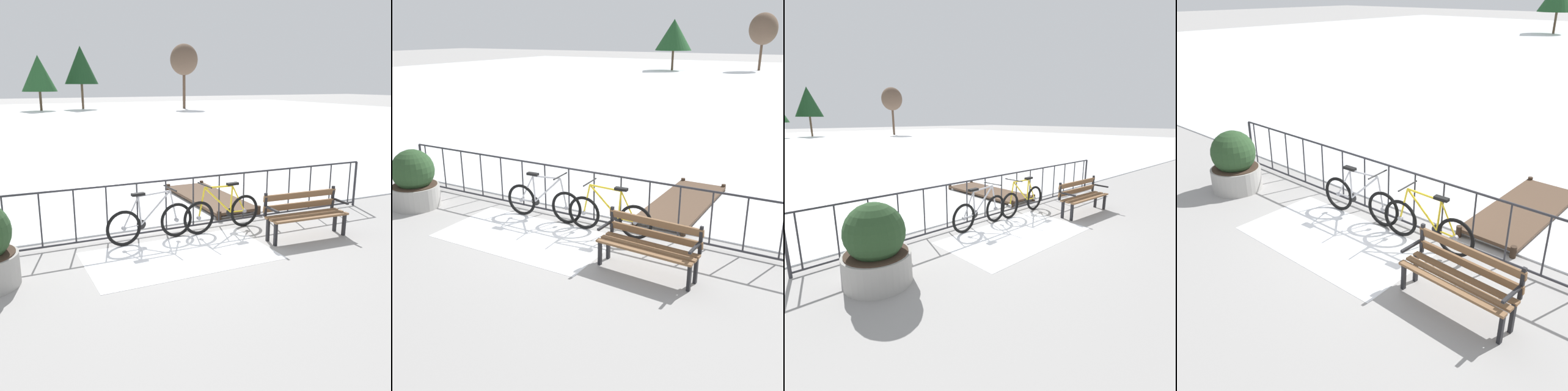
% 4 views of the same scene
% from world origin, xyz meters
% --- Properties ---
extents(ground_plane, '(160.00, 160.00, 0.00)m').
position_xyz_m(ground_plane, '(0.00, 0.00, 0.00)').
color(ground_plane, gray).
extents(frozen_pond, '(80.00, 56.00, 0.03)m').
position_xyz_m(frozen_pond, '(0.00, 28.40, 0.01)').
color(frozen_pond, white).
rests_on(frozen_pond, ground).
extents(snow_patch, '(3.15, 1.74, 0.01)m').
position_xyz_m(snow_patch, '(-0.51, -1.20, 0.00)').
color(snow_patch, white).
rests_on(snow_patch, ground).
extents(railing_fence, '(9.06, 0.06, 1.07)m').
position_xyz_m(railing_fence, '(0.00, 0.00, 0.56)').
color(railing_fence, '#2D2D33').
rests_on(railing_fence, ground).
extents(bicycle_near_railing, '(1.71, 0.52, 0.97)m').
position_xyz_m(bicycle_near_railing, '(-0.71, -0.30, 0.37)').
color(bicycle_near_railing, black).
rests_on(bicycle_near_railing, ground).
extents(bicycle_second, '(1.71, 0.52, 0.97)m').
position_xyz_m(bicycle_second, '(0.78, -0.30, 0.37)').
color(bicycle_second, black).
rests_on(bicycle_second, ground).
extents(park_bench, '(1.62, 0.57, 0.89)m').
position_xyz_m(park_bench, '(1.99, -1.29, 0.51)').
color(park_bench, brown).
rests_on(park_bench, ground).
extents(wooden_dock, '(1.10, 2.98, 0.20)m').
position_xyz_m(wooden_dock, '(1.53, 1.74, 0.12)').
color(wooden_dock, '#4C3828').
rests_on(wooden_dock, ground).
extents(tree_west_mid, '(3.49, 3.49, 5.49)m').
position_xyz_m(tree_west_mid, '(2.34, 41.20, 3.70)').
color(tree_west_mid, brown).
rests_on(tree_west_mid, ground).
extents(tree_east_mid, '(2.97, 2.97, 6.84)m').
position_xyz_m(tree_east_mid, '(17.02, 38.24, 5.16)').
color(tree_east_mid, brown).
rests_on(tree_east_mid, ground).
extents(tree_far_east, '(3.54, 3.54, 6.59)m').
position_xyz_m(tree_far_east, '(6.85, 42.47, 4.60)').
color(tree_far_east, brown).
rests_on(tree_far_east, ground).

